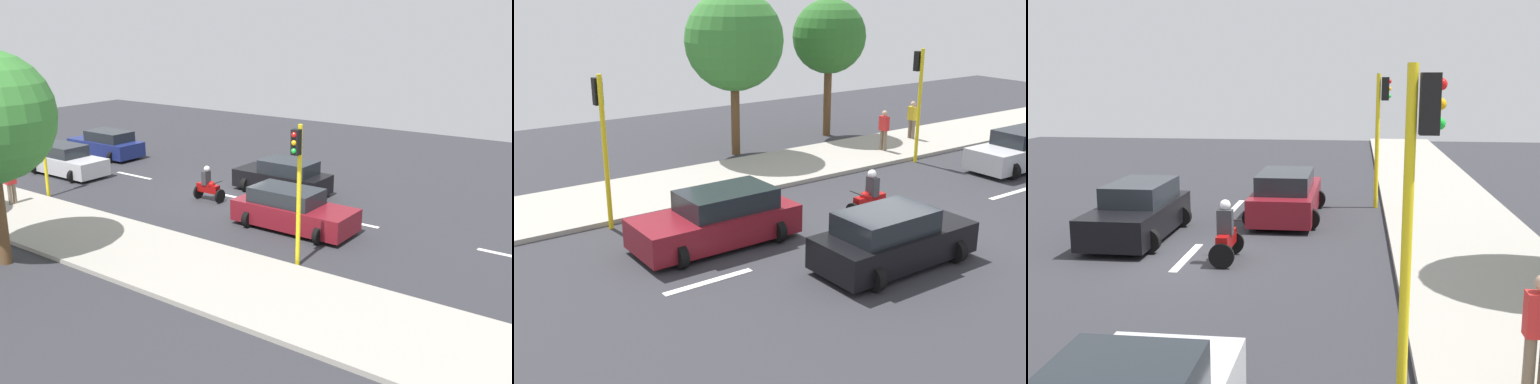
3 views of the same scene
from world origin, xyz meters
TOP-DOWN VIEW (x-y plane):
  - ground_plane at (0.00, 0.00)m, footprint 40.00×60.00m
  - sidewalk at (7.00, 0.00)m, footprint 4.00×60.00m
  - lane_stripe_far_north at (0.00, -12.00)m, footprint 0.20×2.40m
  - lane_stripe_north at (0.00, -6.00)m, footprint 0.20×2.40m
  - lane_stripe_mid at (0.00, 0.00)m, footprint 0.20×2.40m
  - lane_stripe_south at (0.00, 6.00)m, footprint 0.20×2.40m
  - car_dark_blue at (-2.09, -10.47)m, footprint 2.29×4.53m
  - car_black at (-1.84, 1.73)m, footprint 2.20×4.32m
  - car_maroon at (1.93, 4.59)m, footprint 2.28×4.58m
  - car_silver at (1.81, -8.93)m, footprint 2.18×4.45m
  - motorcycle at (1.05, -0.22)m, footprint 0.60×1.30m
  - pedestrian_near_signal at (6.50, -6.22)m, footprint 0.40×0.24m
  - traffic_light_corner at (4.85, 6.56)m, footprint 0.49×0.24m
  - traffic_light_midblock at (4.85, -6.31)m, footprint 0.49×0.24m

SIDE VIEW (x-z plane):
  - ground_plane at x=0.00m, z-range -0.10..0.00m
  - lane_stripe_far_north at x=0.00m, z-range 0.00..0.01m
  - lane_stripe_north at x=0.00m, z-range 0.00..0.01m
  - lane_stripe_mid at x=0.00m, z-range 0.00..0.01m
  - lane_stripe_south at x=0.00m, z-range 0.00..0.01m
  - sidewalk at x=7.00m, z-range 0.00..0.15m
  - motorcycle at x=1.05m, z-range -0.12..1.41m
  - car_black at x=-1.84m, z-range -0.05..1.47m
  - car_silver at x=1.81m, z-range -0.05..1.47m
  - car_dark_blue at x=-2.09m, z-range -0.05..1.47m
  - car_maroon at x=1.93m, z-range -0.05..1.47m
  - pedestrian_near_signal at x=6.50m, z-range 0.21..1.90m
  - traffic_light_corner at x=4.85m, z-range 0.68..5.18m
  - traffic_light_midblock at x=4.85m, z-range 0.68..5.18m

